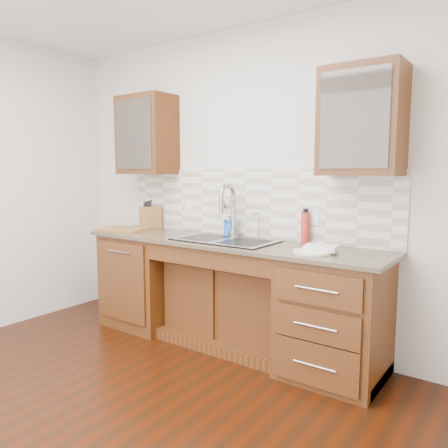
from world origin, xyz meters
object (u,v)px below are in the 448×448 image
Objects in this scene: water_bottle at (305,228)px; cutting_board at (123,229)px; knife_block at (150,217)px; plate at (312,252)px; soap_bottle at (230,226)px.

water_bottle is 1.81m from cutting_board.
knife_block is 0.30m from cutting_board.
water_bottle reaches higher than knife_block.
plate is 1.25× the size of knife_block.
water_bottle is at bearing 10.15° from cutting_board.
knife_block is at bearing 171.49° from plate.
soap_bottle is at bearing 15.18° from cutting_board.
knife_block is (-0.95, -0.03, 0.02)m from soap_bottle.
cutting_board reaches higher than plate.
water_bottle is 0.42m from plate.
cutting_board is (-1.78, -0.32, -0.11)m from water_bottle.
soap_bottle is 0.98m from plate.
plate is (0.93, -0.31, -0.08)m from soap_bottle.
plate is at bearing -0.53° from cutting_board.
water_bottle is 0.54× the size of cutting_board.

